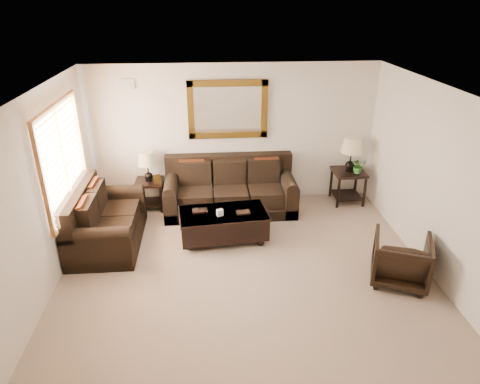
{
  "coord_description": "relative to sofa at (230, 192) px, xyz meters",
  "views": [
    {
      "loc": [
        -0.52,
        -5.43,
        3.82
      ],
      "look_at": [
        -0.03,
        0.6,
        1.01
      ],
      "focal_mm": 32.0,
      "sensor_mm": 36.0,
      "label": 1
    }
  ],
  "objects": [
    {
      "name": "room",
      "position": [
        0.1,
        -2.02,
        0.99
      ],
      "size": [
        5.51,
        5.01,
        2.71
      ],
      "color": "gray",
      "rests_on": "ground"
    },
    {
      "name": "window",
      "position": [
        -2.6,
        -1.12,
        1.19
      ],
      "size": [
        0.07,
        1.96,
        1.66
      ],
      "color": "white",
      "rests_on": "room"
    },
    {
      "name": "mirror",
      "position": [
        0.0,
        0.45,
        1.49
      ],
      "size": [
        1.5,
        0.06,
        1.1
      ],
      "color": "#46240E",
      "rests_on": "room"
    },
    {
      "name": "air_vent",
      "position": [
        -1.8,
        0.46,
        1.99
      ],
      "size": [
        0.25,
        0.02,
        0.18
      ],
      "primitive_type": "cube",
      "color": "#999999",
      "rests_on": "room"
    },
    {
      "name": "sofa",
      "position": [
        0.0,
        0.0,
        0.0
      ],
      "size": [
        2.46,
        1.06,
        1.01
      ],
      "color": "black",
      "rests_on": "room"
    },
    {
      "name": "loveseat",
      "position": [
        -2.17,
        -1.08,
        0.0
      ],
      "size": [
        1.05,
        1.77,
        0.99
      ],
      "rotation": [
        0.0,
        0.0,
        1.57
      ],
      "color": "black",
      "rests_on": "room"
    },
    {
      "name": "end_table_left",
      "position": [
        -1.54,
        0.18,
        0.39
      ],
      "size": [
        0.52,
        0.52,
        1.15
      ],
      "color": "black",
      "rests_on": "room"
    },
    {
      "name": "end_table_right",
      "position": [
        2.36,
        0.14,
        0.51
      ],
      "size": [
        0.61,
        0.61,
        1.34
      ],
      "color": "black",
      "rests_on": "room"
    },
    {
      "name": "coffee_table",
      "position": [
        -0.18,
        -1.1,
        -0.05
      ],
      "size": [
        1.54,
        0.94,
        0.62
      ],
      "rotation": [
        0.0,
        0.0,
        0.1
      ],
      "color": "black",
      "rests_on": "room"
    },
    {
      "name": "armchair",
      "position": [
        2.3,
        -2.5,
        0.03
      ],
      "size": [
        0.98,
        0.95,
        0.79
      ],
      "primitive_type": "imported",
      "rotation": [
        0.0,
        0.0,
        2.76
      ],
      "color": "black",
      "rests_on": "floor"
    },
    {
      "name": "potted_plant",
      "position": [
        2.49,
        0.03,
        0.42
      ],
      "size": [
        0.31,
        0.34,
        0.24
      ],
      "primitive_type": "imported",
      "rotation": [
        0.0,
        0.0,
        -0.13
      ],
      "color": "#276021",
      "rests_on": "end_table_right"
    }
  ]
}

